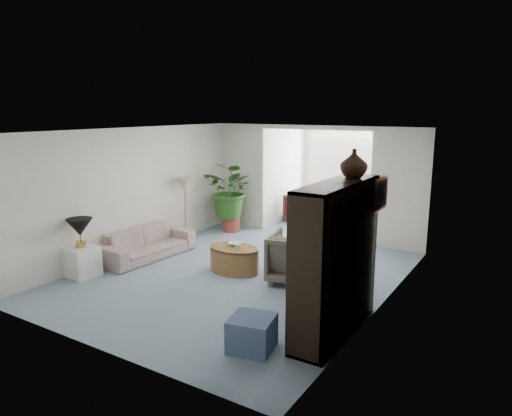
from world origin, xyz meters
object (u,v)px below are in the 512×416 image
Objects in this scene: coffee_table at (234,259)px; sunroom_chair_blue at (359,215)px; entertainment_cabinet at (336,260)px; sunroom_chair_maroon at (303,207)px; sofa at (147,243)px; ottoman at (252,333)px; coffee_cup at (238,247)px; side_table_dark at (344,266)px; cabinet_urn at (354,163)px; coffee_bowl at (235,244)px; framed_picture at (381,194)px; floor_lamp at (184,184)px; wingback_chair at (298,257)px; sunroom_table at (341,208)px; end_table at (82,261)px; table_lamp at (80,227)px; plant_pot at (231,224)px.

sunroom_chair_blue is (0.84, 4.08, 0.11)m from coffee_table.
sunroom_chair_maroon is at bearing 120.04° from entertainment_cabinet.
entertainment_cabinet reaches higher than sofa.
coffee_cup is at bearing 127.78° from ottoman.
side_table_dark is 2.27m from cabinet_urn.
sunroom_chair_blue reaches higher than coffee_bowl.
floor_lamp is at bearing 163.31° from framed_picture.
sofa is 2.12× the size of wingback_chair.
coffee_bowl is 4.03m from sunroom_chair_maroon.
side_table_dark is (3.98, -0.70, -0.95)m from floor_lamp.
wingback_chair is at bearing -16.93° from floor_lamp.
sunroom_table is at bearing 59.20° from floor_lamp.
entertainment_cabinet is at bearing -100.18° from sofa.
sunroom_chair_maroon is at bearing 100.94° from coffee_cup.
ottoman is (3.85, -0.59, -0.06)m from end_table.
sunroom_chair_maroon is at bearing 75.74° from table_lamp.
cabinet_urn is (4.31, -0.50, 1.87)m from sofa.
wingback_chair is at bearing 103.72° from ottoman.
framed_picture reaches higher than sunroom_chair_maroon.
table_lamp reaches higher than end_table.
side_table_dark is 1.61× the size of cabinet_urn.
coffee_bowl is 0.12× the size of entertainment_cabinet.
side_table_dark reaches higher than coffee_cup.
end_table reaches higher than plant_pot.
ottoman is at bearing 90.76° from wingback_chair.
plant_pot is at bearing 69.11° from floor_lamp.
coffee_cup is (-2.49, 0.16, -1.21)m from framed_picture.
sunroom_chair_blue is (2.74, 4.31, 0.05)m from sofa.
sunroom_chair_maroon is (1.24, 4.31, 0.08)m from sofa.
end_table is 0.55× the size of coffee_table.
floor_lamp reaches higher than sunroom_chair_maroon.
ottoman is (1.60, -2.07, -0.29)m from coffee_cup.
cabinet_urn is (0.53, -1.20, 1.86)m from side_table_dark.
plant_pot is at bearing -31.45° from sunroom_chair_maroon.
coffee_bowl is 0.25× the size of wingback_chair.
sunroom_table is at bearing 110.96° from entertainment_cabinet.
floor_lamp is 1.63m from plant_pot.
table_lamp is 1.18× the size of cabinet_urn.
sunroom_table is at bearing 112.66° from cabinet_urn.
entertainment_cabinet is at bearing 54.81° from ottoman.
sunroom_table is (-0.75, 0.75, -0.05)m from sunroom_chair_blue.
coffee_cup is at bearing -161.90° from side_table_dark.
wingback_chair reaches higher than sunroom_table.
sunroom_chair_blue is (2.50, 1.78, 0.18)m from plant_pot.
sunroom_chair_blue is at bearing 98.30° from ottoman.
cabinet_urn is 0.51× the size of sunroom_chair_blue.
wingback_chair is (3.28, 1.75, -0.45)m from table_lamp.
sunroom_chair_maroon is (-3.07, 5.32, -0.62)m from entertainment_cabinet.
side_table_dark is at bearing -76.67° from sofa.
table_lamp is at bearing -140.67° from coffee_bowl.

